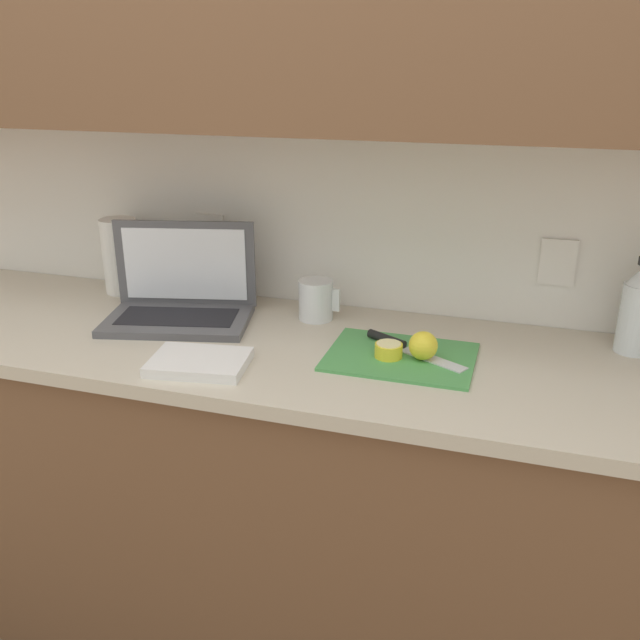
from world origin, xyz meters
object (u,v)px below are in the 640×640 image
(bottle_green_soda, at_px, (638,310))
(knife, at_px, (398,344))
(lemon_whole_beside, at_px, (423,346))
(paper_towel_roll, at_px, (121,256))
(laptop, at_px, (181,297))
(measuring_cup, at_px, (316,300))
(lemon_half_cut, at_px, (389,350))
(cutting_board, at_px, (401,356))

(bottle_green_soda, bearing_deg, knife, -163.11)
(lemon_whole_beside, relative_size, paper_towel_roll, 0.30)
(laptop, distance_m, measuring_cup, 0.37)
(knife, height_order, lemon_whole_beside, lemon_whole_beside)
(bottle_green_soda, height_order, paper_towel_roll, bottle_green_soda)
(measuring_cup, bearing_deg, paper_towel_roll, 175.91)
(lemon_half_cut, xyz_separation_m, bottle_green_soda, (0.55, 0.23, 0.08))
(laptop, relative_size, paper_towel_roll, 1.91)
(lemon_half_cut, bearing_deg, knife, 80.03)
(lemon_whole_beside, height_order, bottle_green_soda, bottle_green_soda)
(laptop, xyz_separation_m, knife, (0.61, -0.04, -0.04))
(lemon_half_cut, bearing_deg, laptop, 170.04)
(laptop, bearing_deg, paper_towel_roll, 138.28)
(lemon_half_cut, height_order, bottle_green_soda, bottle_green_soda)
(knife, height_order, measuring_cup, measuring_cup)
(paper_towel_roll, bearing_deg, cutting_board, -14.39)
(laptop, relative_size, cutting_board, 1.24)
(lemon_half_cut, xyz_separation_m, paper_towel_roll, (-0.88, 0.25, 0.09))
(lemon_half_cut, relative_size, bottle_green_soda, 0.28)
(cutting_board, distance_m, bottle_green_soda, 0.58)
(cutting_board, distance_m, measuring_cup, 0.33)
(laptop, distance_m, knife, 0.61)
(bottle_green_soda, xyz_separation_m, paper_towel_roll, (-1.43, 0.03, 0.00))
(lemon_half_cut, relative_size, lemon_whole_beside, 0.97)
(laptop, distance_m, bottle_green_soda, 1.16)
(laptop, bearing_deg, knife, -17.56)
(measuring_cup, bearing_deg, cutting_board, -34.46)
(lemon_whole_beside, distance_m, bottle_green_soda, 0.53)
(measuring_cup, bearing_deg, knife, -29.80)
(laptop, relative_size, knife, 1.63)
(cutting_board, relative_size, bottle_green_soda, 1.46)
(measuring_cup, bearing_deg, bottle_green_soda, 1.26)
(bottle_green_soda, distance_m, measuring_cup, 0.80)
(laptop, xyz_separation_m, lemon_whole_beside, (0.68, -0.09, -0.02))
(cutting_board, relative_size, lemon_half_cut, 5.27)
(bottle_green_soda, height_order, measuring_cup, bottle_green_soda)
(measuring_cup, distance_m, paper_towel_roll, 0.64)
(cutting_board, bearing_deg, knife, 110.99)
(lemon_whole_beside, bearing_deg, paper_towel_roll, 165.78)
(knife, relative_size, measuring_cup, 2.31)
(knife, bearing_deg, lemon_half_cut, -71.95)
(paper_towel_roll, bearing_deg, laptop, -28.21)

